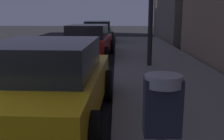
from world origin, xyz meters
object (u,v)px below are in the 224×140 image
(parking_meter, at_px, (161,140))
(car_red, at_px, (88,42))
(car_green, at_px, (98,32))
(car_yellow_cab, at_px, (46,82))

(parking_meter, relative_size, car_red, 0.32)
(parking_meter, distance_m, car_green, 15.95)
(car_yellow_cab, relative_size, car_red, 0.91)
(car_yellow_cab, height_order, car_green, same)
(parking_meter, relative_size, car_yellow_cab, 0.35)
(parking_meter, bearing_deg, car_yellow_cab, 115.08)
(parking_meter, distance_m, car_yellow_cab, 3.49)
(car_green, bearing_deg, car_red, -90.04)
(car_yellow_cab, bearing_deg, car_green, 89.99)
(parking_meter, height_order, car_green, parking_meter)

